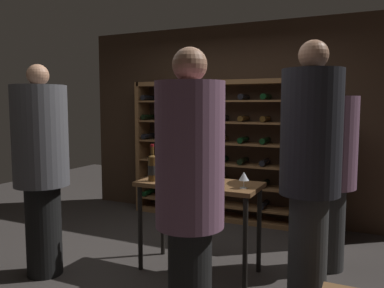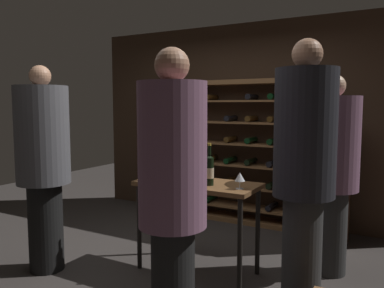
# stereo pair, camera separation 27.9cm
# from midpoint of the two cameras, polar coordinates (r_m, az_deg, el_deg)

# --- Properties ---
(ground_plane) EXTENTS (9.84, 9.84, 0.00)m
(ground_plane) POSITION_cam_midpoint_polar(r_m,az_deg,el_deg) (4.05, -1.54, -17.14)
(ground_plane) COLOR #383330
(back_wall) EXTENTS (4.53, 0.10, 2.66)m
(back_wall) POSITION_cam_midpoint_polar(r_m,az_deg,el_deg) (5.47, 8.81, 3.14)
(back_wall) COLOR #3D2B1E
(back_wall) RESTS_ON ground
(wine_rack) EXTENTS (2.32, 0.32, 1.90)m
(wine_rack) POSITION_cam_midpoint_polar(r_m,az_deg,el_deg) (5.40, 5.64, -0.88)
(wine_rack) COLOR brown
(wine_rack) RESTS_ON ground
(tasting_table) EXTENTS (1.14, 0.53, 0.86)m
(tasting_table) POSITION_cam_midpoint_polar(r_m,az_deg,el_deg) (3.68, 2.99, -7.25)
(tasting_table) COLOR brown
(tasting_table) RESTS_ON ground
(person_bystander_dark_jacket) EXTENTS (0.46, 0.46, 2.06)m
(person_bystander_dark_jacket) POSITION_cam_midpoint_polar(r_m,az_deg,el_deg) (3.10, 18.53, -2.67)
(person_bystander_dark_jacket) COLOR #2B2B2B
(person_bystander_dark_jacket) RESTS_ON ground
(person_guest_blue_shirt) EXTENTS (0.43, 0.43, 1.92)m
(person_guest_blue_shirt) POSITION_cam_midpoint_polar(r_m,az_deg,el_deg) (2.42, 0.47, -6.51)
(person_guest_blue_shirt) COLOR black
(person_guest_blue_shirt) RESTS_ON ground
(person_guest_plum_blouse) EXTENTS (0.50, 0.49, 1.84)m
(person_guest_plum_blouse) POSITION_cam_midpoint_polar(r_m,az_deg,el_deg) (3.87, 21.62, -3.01)
(person_guest_plum_blouse) COLOR #2A2A2A
(person_guest_plum_blouse) RESTS_ON ground
(person_bystander_red_print) EXTENTS (0.49, 0.49, 1.93)m
(person_bystander_red_print) POSITION_cam_midpoint_polar(r_m,az_deg,el_deg) (3.86, -18.93, -2.11)
(person_bystander_red_print) COLOR black
(person_bystander_red_print) RESTS_ON ground
(display_cabinet) EXTENTS (0.44, 0.36, 1.46)m
(display_cabinet) POSITION_cam_midpoint_polar(r_m,az_deg,el_deg) (4.73, 20.81, -4.88)
(display_cabinet) COLOR #4C2D1E
(display_cabinet) RESTS_ON ground
(wine_bottle_black_capsule) EXTENTS (0.08, 0.08, 0.38)m
(wine_bottle_black_capsule) POSITION_cam_midpoint_polar(r_m,az_deg,el_deg) (3.51, 4.83, -3.79)
(wine_bottle_black_capsule) COLOR black
(wine_bottle_black_capsule) RESTS_ON tasting_table
(wine_bottle_red_label) EXTENTS (0.09, 0.09, 0.35)m
(wine_bottle_red_label) POSITION_cam_midpoint_polar(r_m,az_deg,el_deg) (3.72, -3.80, -3.36)
(wine_bottle_red_label) COLOR #4C3314
(wine_bottle_red_label) RESTS_ON tasting_table
(wine_bottle_green_slim) EXTENTS (0.09, 0.09, 0.34)m
(wine_bottle_green_slim) POSITION_cam_midpoint_polar(r_m,az_deg,el_deg) (3.86, 1.02, -3.14)
(wine_bottle_green_slim) COLOR #4C3314
(wine_bottle_green_slim) RESTS_ON tasting_table
(wine_glass_stemmed_center) EXTENTS (0.09, 0.09, 0.13)m
(wine_glass_stemmed_center) POSITION_cam_midpoint_polar(r_m,az_deg,el_deg) (3.51, 0.64, -4.45)
(wine_glass_stemmed_center) COLOR silver
(wine_glass_stemmed_center) RESTS_ON tasting_table
(wine_glass_stemmed_right) EXTENTS (0.09, 0.09, 0.14)m
(wine_glass_stemmed_right) POSITION_cam_midpoint_polar(r_m,az_deg,el_deg) (3.39, 9.34, -4.84)
(wine_glass_stemmed_right) COLOR silver
(wine_glass_stemmed_right) RESTS_ON tasting_table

